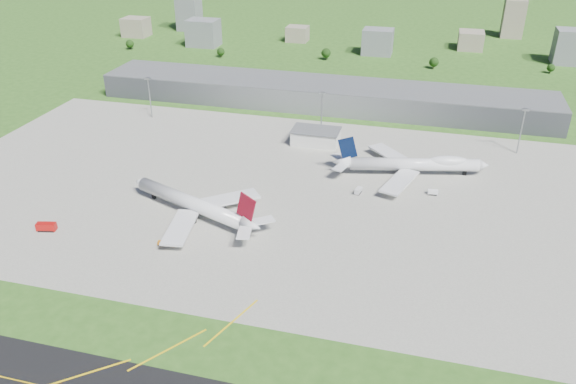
% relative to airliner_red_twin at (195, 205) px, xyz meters
% --- Properties ---
extents(ground, '(1400.00, 1400.00, 0.00)m').
position_rel_airliner_red_twin_xyz_m(ground, '(24.04, 143.08, -5.52)').
color(ground, '#2F5A1C').
rests_on(ground, ground).
extents(apron, '(360.00, 190.00, 0.08)m').
position_rel_airliner_red_twin_xyz_m(apron, '(34.04, 33.08, -5.48)').
color(apron, gray).
rests_on(apron, ground).
extents(terminal, '(300.00, 42.00, 15.00)m').
position_rel_airliner_red_twin_xyz_m(terminal, '(24.04, 158.08, 1.98)').
color(terminal, slate).
rests_on(terminal, ground).
extents(ops_building, '(26.00, 16.00, 8.00)m').
position_rel_airliner_red_twin_xyz_m(ops_building, '(34.04, 93.08, -1.52)').
color(ops_building, silver).
rests_on(ops_building, ground).
extents(mast_west, '(3.50, 2.00, 25.90)m').
position_rel_airliner_red_twin_xyz_m(mast_west, '(-75.96, 108.08, 12.18)').
color(mast_west, gray).
rests_on(mast_west, ground).
extents(mast_center, '(3.50, 2.00, 25.90)m').
position_rel_airliner_red_twin_xyz_m(mast_center, '(34.04, 108.08, 12.18)').
color(mast_center, gray).
rests_on(mast_center, ground).
extents(mast_east, '(3.50, 2.00, 25.90)m').
position_rel_airliner_red_twin_xyz_m(mast_east, '(144.04, 108.08, 12.18)').
color(mast_east, gray).
rests_on(mast_east, ground).
extents(airliner_red_twin, '(72.49, 54.89, 20.74)m').
position_rel_airliner_red_twin_xyz_m(airliner_red_twin, '(0.00, 0.00, 0.00)').
color(airliner_red_twin, silver).
rests_on(airliner_red_twin, ground).
extents(airliner_blue_quad, '(77.48, 59.83, 20.43)m').
position_rel_airliner_red_twin_xyz_m(airliner_blue_quad, '(90.43, 66.64, 0.15)').
color(airliner_blue_quad, silver).
rests_on(airliner_blue_quad, ground).
extents(fire_truck, '(8.59, 4.79, 3.60)m').
position_rel_airliner_red_twin_xyz_m(fire_truck, '(-56.40, -27.50, -3.73)').
color(fire_truck, '#AC0E0C').
rests_on(fire_truck, ground).
extents(tug_yellow, '(3.89, 2.79, 1.76)m').
position_rel_airliner_red_twin_xyz_m(tug_yellow, '(-4.09, -25.24, -4.61)').
color(tug_yellow, '#CE720C').
rests_on(tug_yellow, ground).
extents(van_white_near, '(3.31, 5.53, 2.62)m').
position_rel_airliner_red_twin_xyz_m(van_white_near, '(66.42, 39.31, -4.20)').
color(van_white_near, silver).
rests_on(van_white_near, ground).
extents(van_white_far, '(4.87, 2.60, 2.45)m').
position_rel_airliner_red_twin_xyz_m(van_white_far, '(100.90, 46.89, -4.29)').
color(van_white_far, white).
rests_on(van_white_far, ground).
extents(bldg_far_w, '(24.00, 20.00, 18.00)m').
position_rel_airliner_red_twin_xyz_m(bldg_far_w, '(-195.96, 313.08, 3.48)').
color(bldg_far_w, gray).
rests_on(bldg_far_w, ground).
extents(bldg_w, '(28.00, 22.00, 24.00)m').
position_rel_airliner_red_twin_xyz_m(bldg_w, '(-115.96, 293.08, 6.48)').
color(bldg_w, slate).
rests_on(bldg_w, ground).
extents(bldg_cw, '(20.00, 18.00, 14.00)m').
position_rel_airliner_red_twin_xyz_m(bldg_cw, '(-35.96, 333.08, 1.48)').
color(bldg_cw, gray).
rests_on(bldg_cw, ground).
extents(bldg_c, '(26.00, 20.00, 22.00)m').
position_rel_airliner_red_twin_xyz_m(bldg_c, '(44.04, 303.08, 5.48)').
color(bldg_c, slate).
rests_on(bldg_c, ground).
extents(bldg_ce, '(22.00, 24.00, 16.00)m').
position_rel_airliner_red_twin_xyz_m(bldg_ce, '(124.04, 343.08, 2.48)').
color(bldg_ce, gray).
rests_on(bldg_ce, ground).
extents(bldg_e, '(30.00, 22.00, 28.00)m').
position_rel_airliner_red_twin_xyz_m(bldg_e, '(204.04, 313.08, 8.48)').
color(bldg_e, slate).
rests_on(bldg_e, ground).
extents(bldg_tall_w, '(22.00, 20.00, 44.00)m').
position_rel_airliner_red_twin_xyz_m(bldg_tall_w, '(-155.96, 353.08, 16.48)').
color(bldg_tall_w, slate).
rests_on(bldg_tall_w, ground).
extents(bldg_tall_e, '(20.00, 18.00, 36.00)m').
position_rel_airliner_red_twin_xyz_m(bldg_tall_e, '(164.04, 403.08, 12.48)').
color(bldg_tall_e, gray).
rests_on(bldg_tall_e, ground).
extents(tree_far_w, '(7.20, 7.20, 8.80)m').
position_rel_airliner_red_twin_xyz_m(tree_far_w, '(-175.96, 263.08, -0.34)').
color(tree_far_w, '#382314').
rests_on(tree_far_w, ground).
extents(tree_w, '(6.75, 6.75, 8.25)m').
position_rel_airliner_red_twin_xyz_m(tree_w, '(-85.96, 258.08, -0.66)').
color(tree_w, '#382314').
rests_on(tree_w, ground).
extents(tree_c, '(8.10, 8.10, 9.90)m').
position_rel_airliner_red_twin_xyz_m(tree_c, '(4.04, 273.08, 0.31)').
color(tree_c, '#382314').
rests_on(tree_c, ground).
extents(tree_e, '(7.65, 7.65, 9.35)m').
position_rel_airliner_red_twin_xyz_m(tree_e, '(94.04, 268.08, -0.01)').
color(tree_e, '#382314').
rests_on(tree_e, ground).
extents(tree_far_e, '(6.30, 6.30, 7.70)m').
position_rel_airliner_red_twin_xyz_m(tree_far_e, '(184.04, 278.08, -0.99)').
color(tree_far_e, '#382314').
rests_on(tree_far_e, ground).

